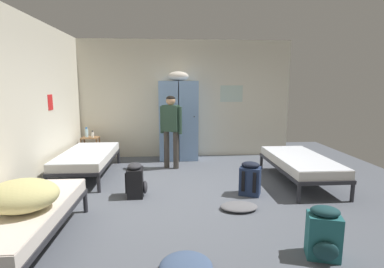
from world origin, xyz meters
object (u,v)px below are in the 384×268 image
at_px(backpack_navy, 250,179).
at_px(water_bottle, 87,133).
at_px(bedding_heap, 22,195).
at_px(bed_left_front, 18,217).
at_px(backpack_black, 136,181).
at_px(clothes_pile_denim, 186,267).
at_px(bed_right, 300,162).
at_px(clothes_pile_grey, 239,207).
at_px(bed_left_rear, 88,157).
at_px(shelf_unit, 91,147).
at_px(locker_bank, 178,119).
at_px(person_traveler, 171,125).
at_px(lotion_bottle, 93,134).
at_px(backpack_teal, 324,234).

bearing_deg(backpack_navy, water_bottle, 143.89).
bearing_deg(bedding_heap, bed_left_front, 139.84).
height_order(backpack_black, clothes_pile_denim, backpack_black).
xyz_separation_m(bed_right, bedding_heap, (-3.84, -2.02, 0.27)).
distance_m(bed_right, bed_left_front, 4.39).
bearing_deg(backpack_navy, clothes_pile_grey, -118.72).
relative_size(bed_left_front, clothes_pile_denim, 3.70).
bearing_deg(backpack_navy, bedding_heap, -151.48).
bearing_deg(clothes_pile_grey, bed_left_rear, 146.00).
distance_m(bed_left_front, backpack_black, 1.81).
height_order(shelf_unit, clothes_pile_denim, shelf_unit).
height_order(locker_bank, backpack_navy, locker_bank).
xyz_separation_m(locker_bank, bed_left_rear, (-1.80, -1.23, -0.59)).
bearing_deg(clothes_pile_grey, bedding_heap, -159.00).
height_order(bed_right, backpack_navy, backpack_navy).
relative_size(locker_bank, person_traveler, 1.34).
distance_m(locker_bank, bedding_heap, 4.28).
bearing_deg(shelf_unit, clothes_pile_grey, -45.60).
relative_size(lotion_bottle, backpack_teal, 0.29).
bearing_deg(bed_left_front, backpack_teal, -6.54).
bearing_deg(person_traveler, shelf_unit, 159.66).
distance_m(person_traveler, backpack_navy, 2.18).
bearing_deg(backpack_black, shelf_unit, 119.74).
xyz_separation_m(bed_right, backpack_black, (-2.89, -0.47, -0.12)).
height_order(water_bottle, clothes_pile_denim, water_bottle).
height_order(bed_left_rear, water_bottle, water_bottle).
relative_size(locker_bank, backpack_black, 3.76).
xyz_separation_m(shelf_unit, backpack_teal, (3.42, -4.12, -0.09)).
distance_m(person_traveler, clothes_pile_grey, 2.56).
relative_size(bedding_heap, clothes_pile_denim, 1.39).
distance_m(shelf_unit, person_traveler, 2.08).
height_order(shelf_unit, backpack_black, shelf_unit).
distance_m(locker_bank, backpack_navy, 2.74).
relative_size(backpack_teal, backpack_black, 1.00).
relative_size(shelf_unit, bedding_heap, 0.80).
xyz_separation_m(bed_left_front, backpack_black, (1.06, 1.47, -0.12)).
bearing_deg(bedding_heap, locker_bank, 66.69).
distance_m(locker_bank, backpack_black, 2.58).
xyz_separation_m(person_traveler, water_bottle, (-1.95, 0.71, -0.26)).
relative_size(locker_bank, bed_left_rear, 1.09).
distance_m(person_traveler, backpack_teal, 3.82).
xyz_separation_m(shelf_unit, lotion_bottle, (0.07, -0.04, 0.29)).
bearing_deg(clothes_pile_denim, bedding_heap, 165.00).
distance_m(person_traveler, lotion_bottle, 1.94).
distance_m(bed_left_front, bedding_heap, 0.30).
height_order(locker_bank, water_bottle, locker_bank).
bearing_deg(water_bottle, person_traveler, -20.09).
relative_size(bed_left_front, bed_left_rear, 1.00).
xyz_separation_m(bed_left_front, water_bottle, (-0.33, 3.77, 0.29)).
bearing_deg(water_bottle, bed_right, -23.30).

